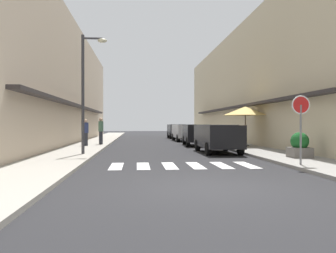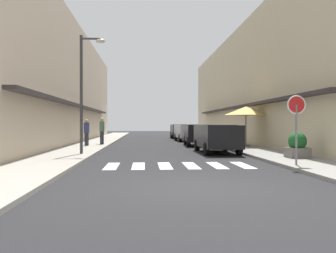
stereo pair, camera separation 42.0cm
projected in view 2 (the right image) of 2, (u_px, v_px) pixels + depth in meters
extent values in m
plane|color=#232326|center=(161.00, 145.00, 26.19)|extent=(97.43, 97.43, 0.00)
cube|color=#9E998E|center=(94.00, 144.00, 25.87)|extent=(2.56, 62.00, 0.12)
cube|color=gray|center=(226.00, 143.00, 26.52)|extent=(2.56, 62.00, 0.12)
cube|color=#C6B299|center=(45.00, 84.00, 26.79)|extent=(5.00, 41.86, 9.08)
cube|color=#332D2D|center=(82.00, 107.00, 26.99)|extent=(0.50, 29.30, 0.16)
cube|color=beige|center=(270.00, 85.00, 27.95)|extent=(5.00, 41.86, 9.09)
cube|color=#332D2D|center=(236.00, 107.00, 27.78)|extent=(0.50, 29.30, 0.16)
cube|color=silver|center=(112.00, 166.00, 12.75)|extent=(0.45, 2.20, 0.01)
cube|color=silver|center=(138.00, 166.00, 12.81)|extent=(0.45, 2.20, 0.01)
cube|color=silver|center=(165.00, 166.00, 12.87)|extent=(0.45, 2.20, 0.01)
cube|color=silver|center=(191.00, 166.00, 12.94)|extent=(0.45, 2.20, 0.01)
cube|color=silver|center=(217.00, 165.00, 13.00)|extent=(0.45, 2.20, 0.01)
cube|color=silver|center=(243.00, 165.00, 13.06)|extent=(0.45, 2.20, 0.01)
cube|color=black|center=(217.00, 136.00, 18.55)|extent=(1.81, 4.29, 1.13)
cube|color=black|center=(217.00, 130.00, 18.33)|extent=(1.50, 2.41, 0.56)
cylinder|color=black|center=(197.00, 145.00, 19.89)|extent=(0.23, 0.64, 0.64)
cylinder|color=black|center=(225.00, 145.00, 20.02)|extent=(0.23, 0.64, 0.64)
cylinder|color=black|center=(207.00, 149.00, 17.09)|extent=(0.23, 0.64, 0.64)
cylinder|color=black|center=(239.00, 149.00, 17.21)|extent=(0.23, 0.64, 0.64)
cube|color=black|center=(198.00, 133.00, 24.74)|extent=(1.92, 4.09, 1.13)
cube|color=black|center=(199.00, 129.00, 24.54)|extent=(1.56, 2.31, 0.56)
cylinder|color=black|center=(186.00, 140.00, 26.05)|extent=(0.25, 0.65, 0.64)
cylinder|color=black|center=(207.00, 140.00, 26.09)|extent=(0.25, 0.65, 0.64)
cylinder|color=black|center=(189.00, 142.00, 23.40)|extent=(0.25, 0.65, 0.64)
cylinder|color=black|center=(213.00, 142.00, 23.44)|extent=(0.25, 0.65, 0.64)
cube|color=silver|center=(187.00, 131.00, 31.41)|extent=(1.92, 4.17, 1.13)
cube|color=black|center=(187.00, 128.00, 31.20)|extent=(1.56, 2.36, 0.56)
cylinder|color=black|center=(176.00, 137.00, 32.68)|extent=(0.25, 0.65, 0.64)
cylinder|color=black|center=(193.00, 137.00, 32.85)|extent=(0.25, 0.65, 0.64)
cylinder|color=black|center=(180.00, 138.00, 29.98)|extent=(0.25, 0.65, 0.64)
cylinder|color=black|center=(199.00, 138.00, 30.15)|extent=(0.25, 0.65, 0.64)
cube|color=black|center=(180.00, 130.00, 37.36)|extent=(1.78, 3.96, 1.13)
cube|color=black|center=(180.00, 127.00, 37.16)|extent=(1.49, 2.22, 0.56)
cylinder|color=black|center=(171.00, 135.00, 38.60)|extent=(0.23, 0.64, 0.64)
cylinder|color=black|center=(186.00, 135.00, 38.72)|extent=(0.23, 0.64, 0.64)
cylinder|color=black|center=(174.00, 136.00, 36.00)|extent=(0.23, 0.64, 0.64)
cylinder|color=black|center=(189.00, 136.00, 36.12)|extent=(0.23, 0.64, 0.64)
cylinder|color=slate|center=(296.00, 135.00, 12.14)|extent=(0.07, 0.07, 2.05)
cylinder|color=red|center=(296.00, 105.00, 12.13)|extent=(0.64, 0.03, 0.64)
torus|color=white|center=(296.00, 105.00, 12.13)|extent=(0.65, 0.05, 0.65)
cylinder|color=#38383D|center=(81.00, 95.00, 16.73)|extent=(0.14, 0.14, 5.55)
cylinder|color=#38383D|center=(91.00, 39.00, 16.74)|extent=(0.90, 0.10, 0.10)
ellipsoid|color=beige|center=(101.00, 41.00, 16.77)|extent=(0.44, 0.28, 0.20)
cylinder|color=#262626|center=(246.00, 146.00, 22.37)|extent=(0.48, 0.48, 0.06)
cylinder|color=#4C3823|center=(246.00, 128.00, 22.36)|extent=(0.06, 0.06, 2.22)
cone|color=#D8B259|center=(246.00, 111.00, 22.35)|extent=(2.78, 2.78, 0.55)
cube|color=slate|center=(297.00, 153.00, 14.74)|extent=(0.83, 0.83, 0.42)
sphere|color=#195623|center=(297.00, 141.00, 14.74)|extent=(0.75, 0.75, 0.75)
cylinder|color=#282B33|center=(87.00, 139.00, 22.92)|extent=(0.26, 0.26, 0.82)
cylinder|color=navy|center=(87.00, 128.00, 22.92)|extent=(0.34, 0.34, 0.65)
sphere|color=tan|center=(87.00, 121.00, 22.91)|extent=(0.22, 0.22, 0.22)
cylinder|color=#282B33|center=(102.00, 138.00, 24.40)|extent=(0.26, 0.26, 0.88)
cylinder|color=#4C7259|center=(102.00, 126.00, 24.40)|extent=(0.34, 0.34, 0.70)
sphere|color=tan|center=(102.00, 119.00, 24.40)|extent=(0.24, 0.24, 0.24)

